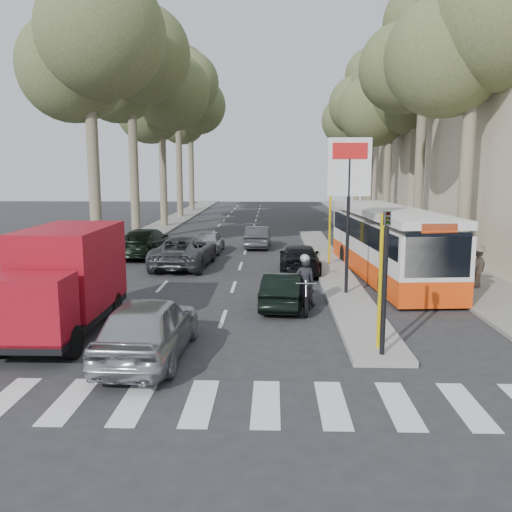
% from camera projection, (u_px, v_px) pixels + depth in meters
% --- Properties ---
extents(ground, '(120.00, 120.00, 0.00)m').
position_uv_depth(ground, '(249.00, 339.00, 14.59)').
color(ground, '#28282B').
rests_on(ground, ground).
extents(sidewalk_right, '(3.20, 70.00, 0.12)m').
position_uv_depth(sidewalk_right, '(384.00, 231.00, 38.98)').
color(sidewalk_right, gray).
rests_on(sidewalk_right, ground).
extents(median_left, '(2.40, 64.00, 0.12)m').
position_uv_depth(median_left, '(163.00, 226.00, 42.45)').
color(median_left, gray).
rests_on(median_left, ground).
extents(traffic_island, '(1.50, 26.00, 0.16)m').
position_uv_depth(traffic_island, '(329.00, 265.00, 25.33)').
color(traffic_island, gray).
rests_on(traffic_island, ground).
extents(building_far, '(11.00, 20.00, 16.00)m').
position_uv_depth(building_far, '(447.00, 127.00, 46.36)').
color(building_far, '#B7A88E').
rests_on(building_far, ground).
extents(billboard, '(1.50, 12.10, 5.60)m').
position_uv_depth(billboard, '(349.00, 193.00, 18.83)').
color(billboard, yellow).
rests_on(billboard, ground).
extents(traffic_light_island, '(0.16, 0.41, 3.60)m').
position_uv_depth(traffic_light_island, '(386.00, 259.00, 12.61)').
color(traffic_light_island, black).
rests_on(traffic_light_island, ground).
extents(tree_l_a, '(7.40, 7.20, 14.10)m').
position_uv_depth(tree_l_a, '(91.00, 41.00, 25.11)').
color(tree_l_a, '#6B604C').
rests_on(tree_l_a, ground).
extents(tree_l_b, '(7.40, 7.20, 14.88)m').
position_uv_depth(tree_l_b, '(133.00, 60.00, 32.89)').
color(tree_l_b, '#6B604C').
rests_on(tree_l_b, ground).
extents(tree_l_c, '(7.40, 7.20, 13.71)m').
position_uv_depth(tree_l_c, '(163.00, 95.00, 40.95)').
color(tree_l_c, '#6B604C').
rests_on(tree_l_c, ground).
extents(tree_l_d, '(7.40, 7.20, 15.66)m').
position_uv_depth(tree_l_d, '(179.00, 87.00, 48.56)').
color(tree_l_d, '#6B604C').
rests_on(tree_l_d, ground).
extents(tree_l_e, '(7.40, 7.20, 14.49)m').
position_uv_depth(tree_l_e, '(192.00, 108.00, 56.62)').
color(tree_l_e, '#6B604C').
rests_on(tree_l_e, ground).
extents(tree_r_a, '(7.40, 7.20, 14.10)m').
position_uv_depth(tree_r_a, '(477.00, 27.00, 22.61)').
color(tree_r_a, '#6B604C').
rests_on(tree_r_a, ground).
extents(tree_r_b, '(7.40, 7.20, 15.27)m').
position_uv_depth(tree_r_b, '(427.00, 44.00, 30.33)').
color(tree_r_b, '#6B604C').
rests_on(tree_r_b, ground).
extents(tree_r_c, '(7.40, 7.20, 13.32)m').
position_uv_depth(tree_r_c, '(392.00, 95.00, 38.51)').
color(tree_r_c, '#6B604C').
rests_on(tree_r_c, ground).
extents(tree_r_d, '(7.40, 7.20, 14.88)m').
position_uv_depth(tree_r_d, '(373.00, 91.00, 46.17)').
color(tree_r_d, '#6B604C').
rests_on(tree_r_d, ground).
extents(tree_r_e, '(7.40, 7.20, 14.10)m').
position_uv_depth(tree_r_e, '(359.00, 109.00, 54.17)').
color(tree_r_e, '#6B604C').
rests_on(tree_r_e, ground).
extents(silver_hatchback, '(2.01, 4.64, 1.56)m').
position_uv_depth(silver_hatchback, '(149.00, 327.00, 13.05)').
color(silver_hatchback, '#AAADB2').
rests_on(silver_hatchback, ground).
extents(dark_hatchback, '(1.62, 3.67, 1.17)m').
position_uv_depth(dark_hatchback, '(283.00, 290.00, 17.93)').
color(dark_hatchback, black).
rests_on(dark_hatchback, ground).
extents(queue_car_a, '(2.70, 5.32, 1.44)m').
position_uv_depth(queue_car_a, '(184.00, 252.00, 25.16)').
color(queue_car_a, '#4F5157').
rests_on(queue_car_a, ground).
extents(queue_car_b, '(1.82, 4.34, 1.25)m').
position_uv_depth(queue_car_b, '(300.00, 259.00, 23.74)').
color(queue_car_b, black).
rests_on(queue_car_b, ground).
extents(queue_car_c, '(1.54, 3.68, 1.24)m').
position_uv_depth(queue_car_c, '(209.00, 241.00, 29.51)').
color(queue_car_c, '#A9AAB1').
rests_on(queue_car_c, ground).
extents(queue_car_d, '(1.47, 3.84, 1.25)m').
position_uv_depth(queue_car_d, '(258.00, 237.00, 31.34)').
color(queue_car_d, '#44464B').
rests_on(queue_car_d, ground).
extents(queue_car_e, '(2.29, 5.15, 1.47)m').
position_uv_depth(queue_car_e, '(147.00, 242.00, 28.18)').
color(queue_car_e, black).
rests_on(queue_car_e, ground).
extents(red_truck, '(2.11, 5.48, 2.92)m').
position_uv_depth(red_truck, '(64.00, 279.00, 14.91)').
color(red_truck, black).
rests_on(red_truck, ground).
extents(city_bus, '(3.28, 11.30, 2.94)m').
position_uv_depth(city_bus, '(388.00, 241.00, 22.64)').
color(city_bus, '#F7440D').
rests_on(city_bus, ground).
extents(motorcycle, '(0.78, 2.18, 1.86)m').
position_uv_depth(motorcycle, '(304.00, 284.00, 17.60)').
color(motorcycle, black).
rests_on(motorcycle, ground).
extents(pedestrian_near, '(1.04, 1.15, 1.79)m').
position_uv_depth(pedestrian_near, '(440.00, 245.00, 25.08)').
color(pedestrian_near, '#3D3149').
rests_on(pedestrian_near, sidewalk_right).
extents(pedestrian_far, '(1.09, 1.05, 1.62)m').
position_uv_depth(pedestrian_far, '(477.00, 266.00, 20.27)').
color(pedestrian_far, '#65584C').
rests_on(pedestrian_far, sidewalk_right).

